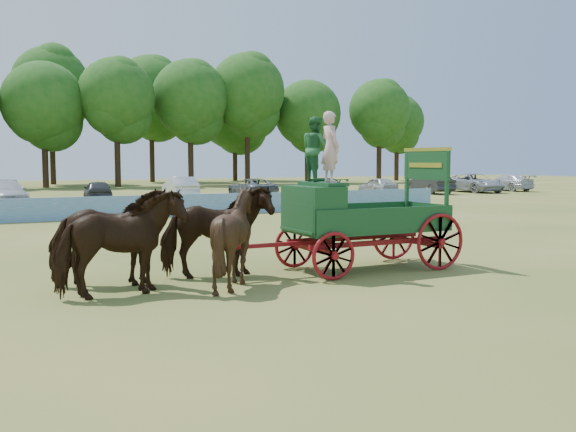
{
  "coord_description": "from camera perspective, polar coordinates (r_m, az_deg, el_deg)",
  "views": [
    {
      "loc": [
        -12.17,
        -11.77,
        2.67
      ],
      "look_at": [
        -5.12,
        2.34,
        1.3
      ],
      "focal_mm": 40.0,
      "sensor_mm": 36.0,
      "label": 1
    }
  ],
  "objects": [
    {
      "name": "ground",
      "position": [
        17.14,
        19.23,
        -4.28
      ],
      "size": [
        160.0,
        160.0,
        0.0
      ],
      "primitive_type": "plane",
      "color": "#998745",
      "rests_on": "ground"
    },
    {
      "name": "horse_lead_left",
      "position": [
        12.93,
        -14.71,
        -2.38
      ],
      "size": [
        2.61,
        1.41,
        2.11
      ],
      "primitive_type": "imported",
      "rotation": [
        0.0,
        0.0,
        1.68
      ],
      "color": "black",
      "rests_on": "ground"
    },
    {
      "name": "horse_lead_right",
      "position": [
        14.0,
        -15.64,
        -1.85
      ],
      "size": [
        2.69,
        1.67,
        2.11
      ],
      "primitive_type": "imported",
      "rotation": [
        0.0,
        0.0,
        1.34
      ],
      "color": "black",
      "rests_on": "ground"
    },
    {
      "name": "horse_wheel_left",
      "position": [
        13.62,
        -4.78,
        -1.86
      ],
      "size": [
        2.2,
        2.03,
        2.11
      ],
      "primitive_type": "imported",
      "rotation": [
        0.0,
        0.0,
        1.76
      ],
      "color": "black",
      "rests_on": "ground"
    },
    {
      "name": "horse_wheel_right",
      "position": [
        14.64,
        -6.37,
        -1.41
      ],
      "size": [
        2.66,
        1.56,
        2.11
      ],
      "primitive_type": "imported",
      "rotation": [
        0.0,
        0.0,
        1.39
      ],
      "color": "black",
      "rests_on": "ground"
    },
    {
      "name": "farm_dray",
      "position": [
        15.39,
        4.67,
        1.17
      ],
      "size": [
        6.0,
        2.0,
        3.78
      ],
      "color": "maroon",
      "rests_on": "ground"
    },
    {
      "name": "sponsor_banner",
      "position": [
        31.87,
        -5.96,
        1.07
      ],
      "size": [
        26.0,
        0.08,
        1.05
      ],
      "primitive_type": "cube",
      "color": "#1C6198",
      "rests_on": "ground"
    },
    {
      "name": "parked_cars",
      "position": [
        45.1,
        -4.58,
        2.49
      ],
      "size": [
        58.73,
        6.88,
        1.62
      ],
      "color": "silver",
      "rests_on": "ground"
    },
    {
      "name": "treeline",
      "position": [
        72.55,
        -22.09,
        9.7
      ],
      "size": [
        91.19,
        23.29,
        15.62
      ],
      "color": "#382314",
      "rests_on": "ground"
    }
  ]
}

